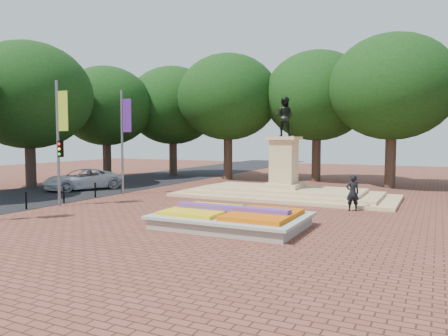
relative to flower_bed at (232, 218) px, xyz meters
The scene contains 10 objects.
ground 2.28m from the flower_bed, 117.19° to the left, with size 90.00×90.00×0.00m, color brown.
asphalt_street 17.49m from the flower_bed, 156.41° to the left, with size 9.00×90.00×0.02m, color black.
flower_bed is the anchor object (origin of this frame).
monument 10.07m from the flower_bed, 95.87° to the left, with size 14.00×6.00×6.40m.
tree_row_back 21.01m from the flower_bed, 86.26° to the left, with size 44.80×8.80×10.43m.
tree_row_street 22.40m from the flower_bed, 162.01° to the left, with size 8.40×25.40×9.98m.
banner_poles 11.66m from the flower_bed, behind, with size 0.88×11.17×7.00m.
bollard_row 11.74m from the flower_bed, behind, with size 0.12×13.12×0.98m.
van 17.20m from the flower_bed, 155.12° to the left, with size 2.55×5.53×1.54m, color silver.
pedestrian 7.61m from the flower_bed, 58.98° to the left, with size 0.70×0.46×1.91m, color black.
Camera 1 is at (8.92, -18.76, 3.84)m, focal length 35.00 mm.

